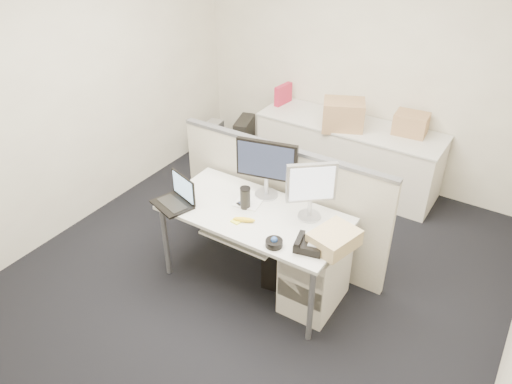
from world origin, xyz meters
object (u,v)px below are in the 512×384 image
Objects in this scene: monitor_main at (267,169)px; desk at (254,219)px; desk_phone at (309,246)px; laptop at (171,193)px.

desk is at bearing -92.45° from monitor_main.
monitor_main reaches higher than desk_phone.
monitor_main is (-0.05, 0.26, 0.32)m from desk.
monitor_main is 2.54× the size of desk_phone.
laptop reaches higher than desk.
desk_phone is at bearing -48.10° from monitor_main.
desk is 0.62m from desk_phone.
monitor_main is at bearing 100.62° from desk.
monitor_main is 1.58× the size of laptop.
monitor_main is at bearing 61.72° from laptop.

